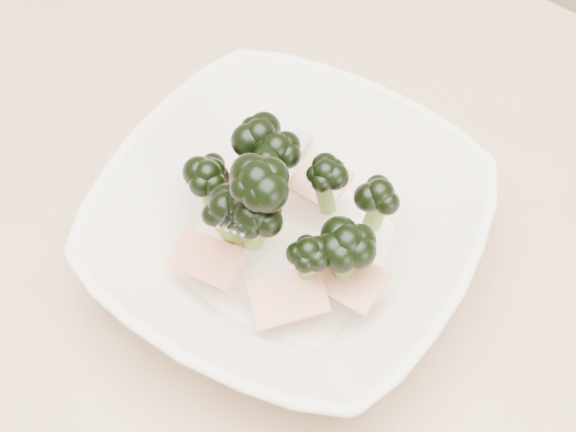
# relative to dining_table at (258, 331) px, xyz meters

# --- Properties ---
(dining_table) EXTENTS (1.20, 0.80, 0.75)m
(dining_table) POSITION_rel_dining_table_xyz_m (0.00, 0.00, 0.00)
(dining_table) COLOR tan
(dining_table) RESTS_ON ground
(broccoli_dish) EXTENTS (0.29, 0.29, 0.13)m
(broccoli_dish) POSITION_rel_dining_table_xyz_m (0.01, 0.03, 0.14)
(broccoli_dish) COLOR beige
(broccoli_dish) RESTS_ON dining_table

